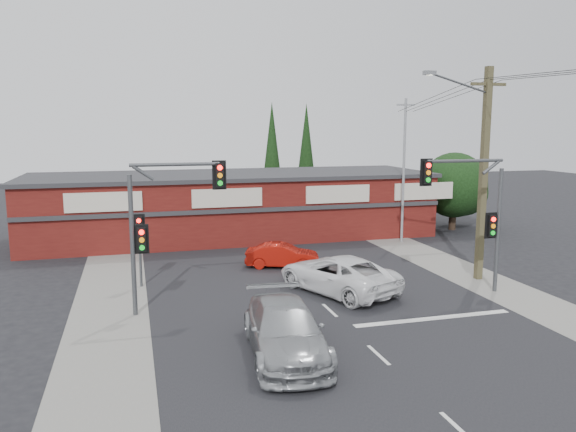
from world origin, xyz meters
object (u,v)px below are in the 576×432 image
object	(u,v)px
shop_building	(232,204)
white_suv	(338,274)
silver_suv	(285,330)
utility_pole	(481,167)
red_sedan	(282,255)

from	to	relation	value
shop_building	white_suv	bearing A→B (deg)	-81.18
silver_suv	utility_pole	size ratio (longest dim) A/B	0.57
silver_suv	utility_pole	distance (m)	13.67
utility_pole	red_sedan	bearing A→B (deg)	150.13
silver_suv	shop_building	xyz separation A→B (m)	(1.89, 20.29, 1.30)
white_suv	shop_building	distance (m)	14.39
white_suv	silver_suv	xyz separation A→B (m)	(-4.09, -6.13, 0.01)
silver_suv	shop_building	size ratio (longest dim) A/B	0.21
red_sedan	utility_pole	world-z (taller)	utility_pole
red_sedan	shop_building	world-z (taller)	shop_building
shop_building	silver_suv	bearing A→B (deg)	-95.32
white_suv	red_sedan	xyz separation A→B (m)	(-1.21, 4.97, -0.19)
white_suv	shop_building	bearing A→B (deg)	-104.48
utility_pole	white_suv	bearing A→B (deg)	-178.69
white_suv	shop_building	size ratio (longest dim) A/B	0.22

